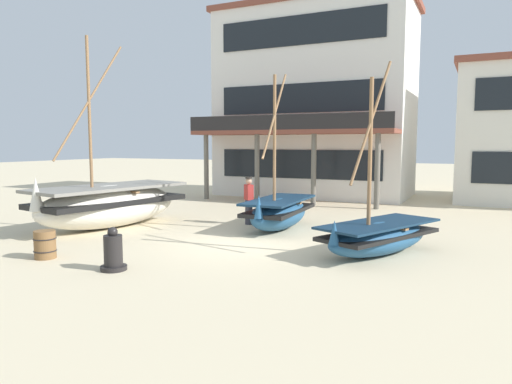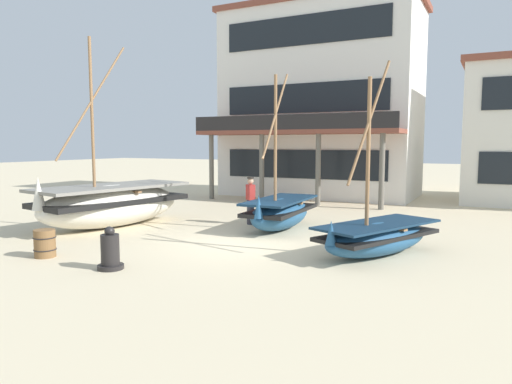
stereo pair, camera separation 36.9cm
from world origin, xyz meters
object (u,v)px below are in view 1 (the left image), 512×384
Objects in this scene: fishing_boat_near_left at (279,212)px; harbor_building_main at (315,103)px; capstan_winch at (113,253)px; wooden_barrel at (45,245)px; fishing_boat_far_right at (378,236)px; fishing_boat_centre_large at (109,204)px; fisherman_by_hull at (249,201)px.

harbor_building_main is (-2.37, 10.71, 4.53)m from fishing_boat_near_left.
harbor_building_main reaches higher than fishing_boat_near_left.
capstan_winch is 2.32m from wooden_barrel.
fishing_boat_far_right is 7.07× the size of wooden_barrel.
wooden_barrel is at bearing -67.43° from fishing_boat_centre_large.
fisherman_by_hull is at bearing 89.49° from capstan_winch.
fisherman_by_hull is at bearing 165.42° from fishing_boat_near_left.
fishing_boat_centre_large is at bearing 112.57° from wooden_barrel.
fishing_boat_near_left is at bearing 22.45° from fishing_boat_centre_large.
fishing_boat_near_left is 5.82m from fishing_boat_centre_large.
fishing_boat_far_right reaches higher than capstan_winch.
capstan_winch is at bearing -86.64° from harbor_building_main.
capstan_winch is (-0.06, -6.74, -0.44)m from fisherman_by_hull.
fishing_boat_near_left is 6.55m from capstan_winch.
fishing_boat_far_right is at bearing -30.56° from fishing_boat_near_left.
harbor_building_main is (3.01, 12.93, 4.31)m from fishing_boat_centre_large.
fisherman_by_hull is 2.41× the size of wooden_barrel.
wooden_barrel is (-7.41, -4.09, -0.12)m from fishing_boat_far_right.
capstan_winch reaches higher than wooden_barrel.
fishing_boat_centre_large is at bearing -179.91° from fishing_boat_far_right.
fishing_boat_near_left is 11.86m from harbor_building_main.
fishing_boat_centre_large is 9.00× the size of wooden_barrel.
fisherman_by_hull reaches higher than capstan_winch.
fishing_boat_centre_large reaches higher than capstan_winch.
harbor_building_main is at bearing 76.91° from fishing_boat_centre_large.
capstan_winch is at bearing -2.53° from wooden_barrel.
fishing_boat_far_right is (3.74, -2.21, -0.10)m from fishing_boat_near_left.
fishing_boat_near_left is at bearing -14.58° from fisherman_by_hull.
fisherman_by_hull is (-1.30, 0.34, 0.26)m from fishing_boat_near_left.
fisherman_by_hull is 0.16× the size of harbor_building_main.
fishing_boat_far_right is 0.47× the size of harbor_building_main.
fishing_boat_near_left is 1.37m from fisherman_by_hull.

